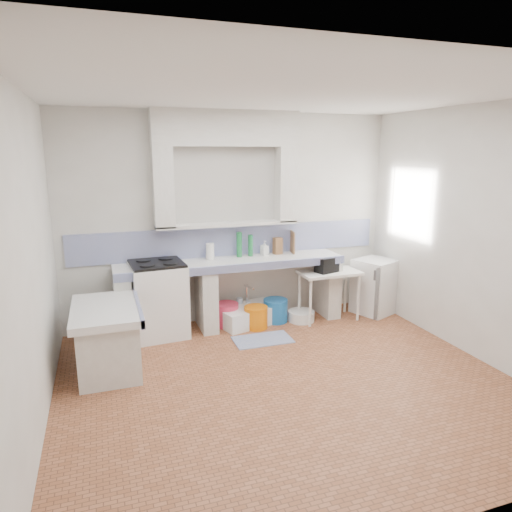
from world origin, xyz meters
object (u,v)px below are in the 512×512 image
object	(u,v)px
stove	(159,300)
fridge	(374,286)
sink	(251,315)
side_table	(329,295)

from	to	relation	value
stove	fridge	bearing A→B (deg)	-7.06
sink	side_table	size ratio (longest dim) A/B	1.08
side_table	sink	bearing A→B (deg)	169.34
sink	stove	bearing A→B (deg)	164.78
stove	fridge	world-z (taller)	stove
sink	fridge	distance (m)	1.85
sink	fridge	size ratio (longest dim) A/B	1.14
side_table	fridge	distance (m)	0.76
sink	side_table	distance (m)	1.11
fridge	side_table	bearing A→B (deg)	159.65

